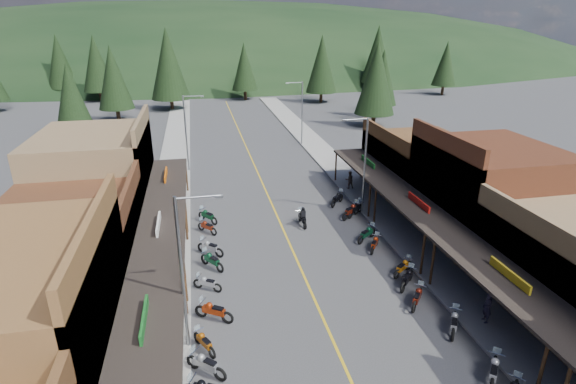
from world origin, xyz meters
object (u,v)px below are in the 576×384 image
bike_west_11 (208,215)px  bike_east_9 (367,233)px  pine_1 (96,63)px  pine_2 (168,64)px  streetlight_0 (185,268)px  pine_6 (446,63)px  shop_east_3 (420,167)px  pedestrian_east_b (349,180)px  bike_east_10 (351,210)px  bike_east_12 (337,198)px  bike_east_5 (417,296)px  pine_9 (383,77)px  shop_west_3 (99,176)px  shop_east_2 (485,194)px  shop_west_2 (73,243)px  bike_west_6 (214,310)px  bike_west_7 (207,283)px  streetlight_3 (301,110)px  pine_8 (70,93)px  streetlight_2 (363,161)px  pine_11 (376,78)px  streetlight_1 (187,130)px  bike_west_10 (207,226)px  bike_west_4 (206,364)px  bike_east_7 (403,267)px  bike_west_8 (212,260)px  pedestrian_east_a (487,307)px  shop_west_1 (11,331)px  pine_3 (244,67)px  pine_10 (113,77)px  rider_on_bike (302,218)px  bike_east_3 (494,370)px  bike_east_11 (355,208)px  bike_west_5 (204,342)px  pine_4 (322,64)px  bike_east_4 (454,322)px  pine_7 (59,61)px  bike_east_8 (375,243)px  pine_5 (378,54)px  bike_west_9 (210,247)px

bike_west_11 → bike_east_9: bearing=-64.3°
pine_1 → pine_2: bearing=-40.6°
streetlight_0 → pine_6: 87.80m
shop_east_3 → pedestrian_east_b: 6.49m
bike_east_10 → bike_east_12: (-0.29, 2.81, -0.03)m
bike_east_5 → pine_9: bearing=109.0°
shop_west_3 → shop_east_2: 29.19m
bike_east_10 → shop_west_2: bearing=-111.9°
pine_6 → bike_west_6: (-51.76, -68.12, -5.84)m
shop_west_2 → bike_west_7: shop_west_2 is taller
streetlight_3 → pine_8: pine_8 is taller
pine_9 → pine_1: bearing=152.5°
streetlight_2 → pine_11: bearing=66.5°
streetlight_3 → pine_9: size_ratio=0.74×
streetlight_1 → pine_1: size_ratio=0.64×
streetlight_3 → bike_west_10: bearing=-118.5°
pine_6 → pine_8: (-68.00, -24.00, -0.51)m
bike_west_4 → bike_east_7: (12.46, 6.19, -0.06)m
pedestrian_east_b → bike_west_8: bearing=41.5°
streetlight_2 → pedestrian_east_a: 15.74m
bike_west_10 → shop_west_1: bearing=-159.2°
streetlight_2 → bike_west_10: bearing=-173.9°
shop_west_2 → bike_east_10: size_ratio=4.73×
shop_west_3 → shop_east_3: (27.54, 0.00, -0.99)m
bike_east_12 → pedestrian_east_b: pedestrian_east_b is taller
pine_3 → pine_10: bearing=-144.0°
shop_east_3 → bike_west_8: size_ratio=5.03×
streetlight_1 → pedestrian_east_a: (15.24, -29.30, -3.44)m
pine_8 → bike_east_5: bearing=-58.6°
pine_8 → rider_on_bike: pine_8 is taller
bike_east_3 → bike_east_11: (0.13, 18.49, 0.02)m
pine_2 → pine_11: pine_2 is taller
shop_east_2 → pine_2: (-23.78, 56.30, 4.47)m
shop_west_1 → bike_east_12: shop_west_1 is taller
bike_east_3 → bike_west_5: bearing=-160.5°
pine_4 → rider_on_bike: pine_4 is taller
shop_west_1 → bike_east_10: 24.89m
shop_west_1 → pine_9: pine_9 is taller
shop_west_1 → bike_west_6: shop_west_1 is taller
streetlight_0 → bike_east_7: streetlight_0 is taller
shop_west_2 → bike_east_4: 22.15m
bike_west_11 → bike_west_4: bearing=-130.4°
pine_6 → pine_7: size_ratio=0.88×
pine_10 → bike_west_5: 57.95m
pine_8 → bike_west_8: size_ratio=4.61×
streetlight_0 → bike_west_10: size_ratio=4.09×
bike_west_6 → pine_10: bearing=44.7°
shop_west_3 → bike_east_8: shop_west_3 is taller
pine_5 → bike_west_9: pine_5 is taller
bike_east_8 → pine_3: bearing=125.8°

